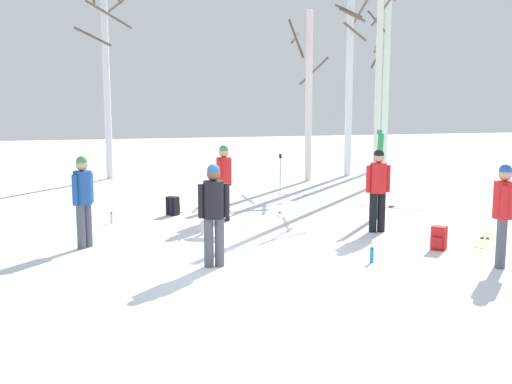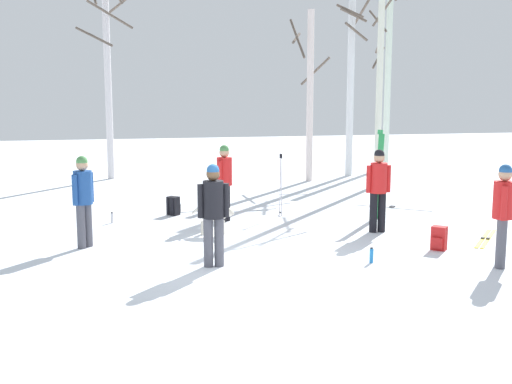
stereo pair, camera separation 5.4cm
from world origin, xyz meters
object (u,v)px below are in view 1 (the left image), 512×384
object	(u,v)px
ski_poles_0	(280,183)
birch_tree_2	(380,51)
ski_pair_lying_1	(393,207)
ski_pair_lying_0	(485,238)
person_4	(378,185)
water_bottle_1	(372,255)
birch_tree_0	(106,62)
backpack_0	(173,206)
birch_tree_3	(350,57)
ski_pair_planted_1	(378,175)
person_1	(503,209)
dog	(215,216)
person_2	(214,208)
water_bottle_0	(111,218)
person_0	(83,196)
birch_tree_1	(308,93)
backpack_1	(439,238)
person_3	(224,178)
birch_tree_4	(386,79)

from	to	relation	value
ski_poles_0	birch_tree_2	xyz separation A→B (m)	(4.16, 3.95, 3.29)
ski_pair_lying_1	ski_poles_0	xyz separation A→B (m)	(-3.03, -0.32, 0.77)
ski_pair_lying_0	person_4	bearing A→B (deg)	149.32
water_bottle_1	birch_tree_0	xyz separation A→B (m)	(-4.23, 11.85, 3.69)
backpack_0	birch_tree_3	size ratio (longest dim) A/B	0.06
ski_pair_planted_1	ski_pair_lying_0	distance (m)	2.88
person_1	dog	distance (m)	5.48
person_2	backpack_0	distance (m)	4.71
dog	birch_tree_3	world-z (taller)	birch_tree_3
ski_poles_0	water_bottle_0	xyz separation A→B (m)	(-3.86, 0.01, -0.66)
person_0	ski_pair_lying_0	world-z (taller)	person_0
person_4	birch_tree_3	distance (m)	9.50
ski_pair_lying_0	water_bottle_0	distance (m)	7.88
water_bottle_0	birch_tree_1	xyz separation A→B (m)	(6.30, 5.49, 2.72)
person_1	ski_pair_lying_1	world-z (taller)	person_1
person_1	backpack_1	size ratio (longest dim) A/B	3.90
water_bottle_0	backpack_0	bearing A→B (deg)	23.78
birch_tree_1	person_0	bearing A→B (deg)	-131.63
person_3	birch_tree_0	bearing A→B (deg)	107.22
birch_tree_2	person_0	bearing A→B (deg)	-144.37
water_bottle_1	birch_tree_2	xyz separation A→B (m)	(3.76, 8.35, 3.94)
person_0	birch_tree_2	world-z (taller)	birch_tree_2
ski_pair_lying_1	birch_tree_2	bearing A→B (deg)	72.68
ski_pair_planted_1	ski_pair_lying_0	size ratio (longest dim) A/B	1.38
person_4	water_bottle_0	distance (m)	5.83
ski_pair_lying_1	water_bottle_1	distance (m)	5.40
ski_pair_lying_0	backpack_0	world-z (taller)	backpack_0
person_1	dog	xyz separation A→B (m)	(-4.21, 3.46, -0.59)
ski_pair_planted_1	ski_poles_0	world-z (taller)	ski_pair_planted_1
person_2	birch_tree_1	size ratio (longest dim) A/B	0.32
person_0	person_4	world-z (taller)	same
backpack_0	birch_tree_4	bearing A→B (deg)	41.02
birch_tree_0	person_4	bearing A→B (deg)	-61.10
ski_pair_lying_0	birch_tree_2	size ratio (longest dim) A/B	0.19
backpack_1	water_bottle_1	size ratio (longest dim) A/B	1.63
dog	backpack_1	xyz separation A→B (m)	(3.80, -2.17, -0.17)
person_3	ski_pair_lying_0	distance (m)	5.60
person_4	birch_tree_0	world-z (taller)	birch_tree_0
person_4	ski_pair_planted_1	size ratio (longest dim) A/B	0.84
ski_pair_lying_0	ski_pair_lying_1	world-z (taller)	same
birch_tree_1	birch_tree_2	xyz separation A→B (m)	(1.73, -1.54, 1.23)
water_bottle_1	birch_tree_1	distance (m)	10.45
person_1	ski_pair_planted_1	size ratio (longest dim) A/B	0.84
person_4	dog	bearing A→B (deg)	171.38
backpack_1	person_2	bearing A→B (deg)	-177.57
person_4	water_bottle_1	size ratio (longest dim) A/B	6.36
ski_poles_0	birch_tree_0	distance (m)	8.91
ski_poles_0	person_2	bearing A→B (deg)	-119.17
dog	ski_poles_0	distance (m)	2.51
birch_tree_0	birch_tree_4	distance (m)	10.24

